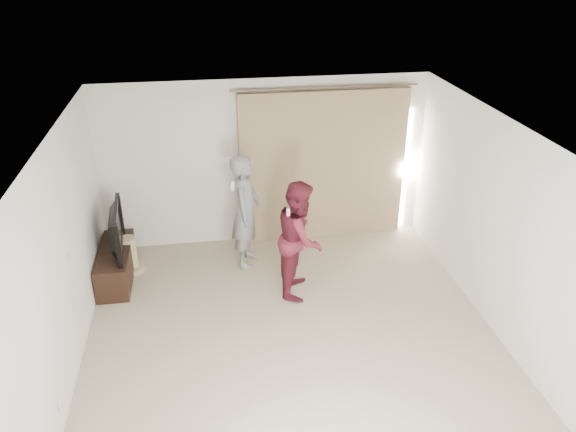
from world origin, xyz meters
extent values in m
plane|color=tan|center=(0.00, 0.00, 0.00)|extent=(5.50, 5.50, 0.00)
cube|color=silver|center=(0.00, 2.75, 1.30)|extent=(5.00, 0.04, 2.60)
cube|color=silver|center=(-2.50, 0.00, 1.30)|extent=(0.04, 5.50, 2.60)
cube|color=white|center=(-2.48, 0.40, 1.20)|extent=(0.02, 0.08, 0.12)
cube|color=white|center=(-2.48, -0.90, 0.30)|extent=(0.02, 0.08, 0.12)
cube|color=white|center=(0.00, 0.00, 2.60)|extent=(5.00, 5.50, 0.01)
cube|color=tan|center=(0.90, 2.68, 1.20)|extent=(2.60, 0.10, 2.40)
cylinder|color=#6D5A4D|center=(0.90, 2.68, 2.44)|extent=(2.80, 0.03, 0.03)
cube|color=white|center=(2.26, 2.72, 1.05)|extent=(0.08, 0.04, 2.00)
cube|color=black|center=(-2.27, 1.84, 0.24)|extent=(0.43, 1.25, 0.48)
imported|color=black|center=(-2.27, 1.84, 0.80)|extent=(0.23, 1.10, 0.63)
cylinder|color=#C7B588|center=(-2.10, 2.06, 0.03)|extent=(0.40, 0.40, 0.07)
cylinder|color=#C7B588|center=(-2.10, 2.06, 0.30)|extent=(0.22, 0.22, 0.47)
imported|color=gray|center=(-0.38, 2.00, 0.86)|extent=(0.58, 0.72, 1.72)
cube|color=white|center=(-0.56, 1.90, 1.32)|extent=(0.04, 0.04, 0.14)
cube|color=white|center=(-0.56, 2.12, 1.20)|extent=(0.05, 0.05, 0.09)
imported|color=maroon|center=(0.27, 1.18, 0.81)|extent=(0.81, 0.93, 1.62)
cube|color=white|center=(0.09, 1.08, 1.24)|extent=(0.04, 0.04, 0.14)
cube|color=white|center=(0.09, 1.30, 1.14)|extent=(0.05, 0.05, 0.09)
camera|label=1|loc=(-0.92, -5.28, 4.43)|focal=35.00mm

